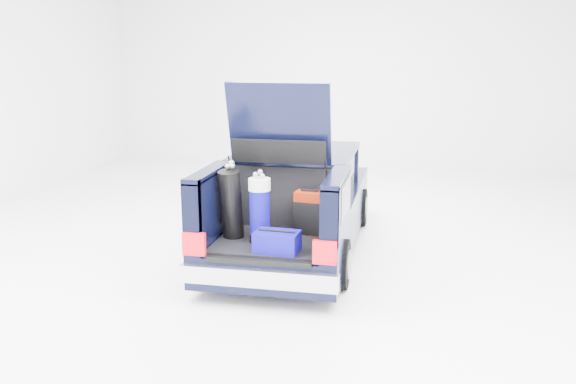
% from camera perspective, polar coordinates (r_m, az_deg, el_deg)
% --- Properties ---
extents(ground, '(14.00, 14.00, 0.00)m').
position_cam_1_polar(ground, '(8.93, 0.64, -5.39)').
color(ground, white).
rests_on(ground, ground).
extents(car, '(1.87, 4.65, 2.47)m').
position_cam_1_polar(car, '(8.84, 0.78, -1.03)').
color(car, black).
rests_on(car, ground).
extents(red_suitcase, '(0.37, 0.27, 0.57)m').
position_cam_1_polar(red_suitcase, '(7.55, 2.00, -1.97)').
color(red_suitcase, maroon).
rests_on(red_suitcase, car).
extents(black_golf_bag, '(0.31, 0.40, 0.95)m').
position_cam_1_polar(black_golf_bag, '(7.38, -5.33, -1.12)').
color(black_golf_bag, black).
rests_on(black_golf_bag, car).
extents(blue_golf_bag, '(0.28, 0.28, 0.88)m').
position_cam_1_polar(blue_golf_bag, '(7.21, -2.66, -1.67)').
color(blue_golf_bag, black).
rests_on(blue_golf_bag, car).
extents(blue_duffel, '(0.52, 0.36, 0.26)m').
position_cam_1_polar(blue_duffel, '(6.92, -1.04, -4.67)').
color(blue_duffel, '#0B0573').
rests_on(blue_duffel, car).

